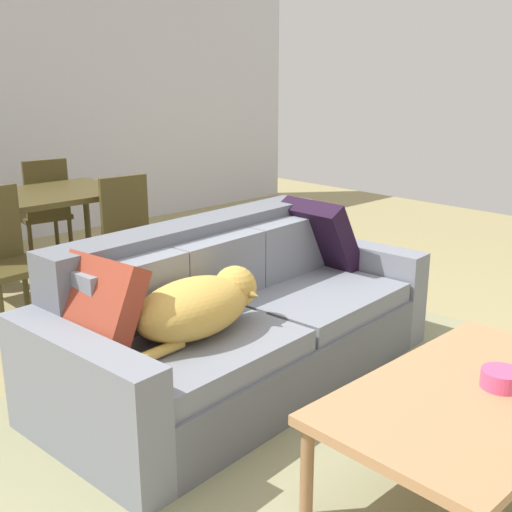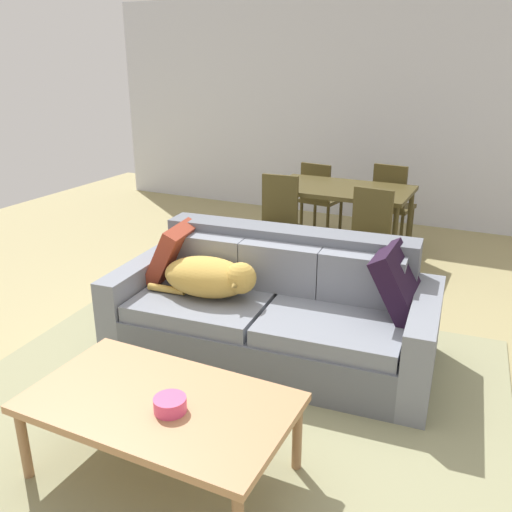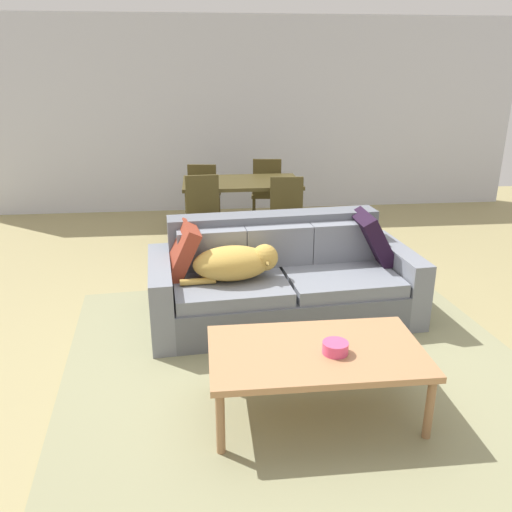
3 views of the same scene
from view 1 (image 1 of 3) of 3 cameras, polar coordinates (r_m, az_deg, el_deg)
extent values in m
plane|color=tan|center=(3.35, 2.07, -12.40)|extent=(10.00, 10.00, 0.00)
cube|color=gray|center=(3.00, 10.77, -16.28)|extent=(3.54, 3.55, 0.01)
cube|color=slate|center=(3.43, -1.00, -8.71)|extent=(1.92, 1.13, 0.32)
cube|color=slate|center=(3.05, -6.94, -7.73)|extent=(0.97, 1.01, 0.11)
cube|color=slate|center=(3.67, 3.86, -3.40)|extent=(0.97, 1.01, 0.11)
cube|color=slate|center=(3.51, -5.51, -0.02)|extent=(1.85, 0.39, 0.40)
cube|color=slate|center=(3.03, -10.93, -3.52)|extent=(0.58, 0.21, 0.33)
cube|color=slate|center=(3.39, -3.30, -1.13)|extent=(0.58, 0.21, 0.33)
cube|color=slate|center=(3.80, 2.78, 0.79)|extent=(0.58, 0.21, 0.33)
cube|color=slate|center=(2.79, -15.48, -12.54)|extent=(0.25, 0.99, 0.57)
cube|color=slate|center=(4.12, 8.51, -2.59)|extent=(0.25, 0.99, 0.57)
ellipsoid|color=gold|center=(2.93, -5.72, -4.69)|extent=(0.65, 0.42, 0.27)
sphere|color=gold|center=(3.08, -1.90, -2.84)|extent=(0.21, 0.21, 0.21)
cone|color=olive|center=(3.02, -0.58, -3.43)|extent=(0.10, 0.12, 0.10)
cylinder|color=gold|center=(2.75, -8.90, -8.60)|extent=(0.28, 0.07, 0.05)
cube|color=#953926|center=(2.84, -14.22, -4.50)|extent=(0.34, 0.47, 0.44)
cube|color=black|center=(3.94, 5.74, 1.87)|extent=(0.33, 0.45, 0.46)
cube|color=tan|center=(2.60, 19.07, -11.81)|extent=(1.28, 0.74, 0.04)
cylinder|color=#996E48|center=(2.44, 4.60, -18.95)|extent=(0.05, 0.05, 0.40)
cylinder|color=#996E48|center=(3.30, 18.64, -9.85)|extent=(0.05, 0.05, 0.40)
cylinder|color=#EA4C7F|center=(2.64, 21.21, -10.27)|extent=(0.15, 0.15, 0.07)
cube|color=#453B1B|center=(4.87, -19.70, 5.00)|extent=(1.37, 0.82, 0.04)
cylinder|color=#3A3217|center=(4.93, -10.84, 1.29)|extent=(0.05, 0.05, 0.72)
cylinder|color=#3A3217|center=(5.53, -14.92, 2.66)|extent=(0.05, 0.05, 0.72)
cube|color=#453B1B|center=(4.18, -21.21, -1.06)|extent=(0.43, 0.43, 0.04)
cylinder|color=#3E3519|center=(4.04, -21.89, -5.19)|extent=(0.04, 0.04, 0.42)
cylinder|color=#3E3519|center=(4.18, -17.75, -4.04)|extent=(0.04, 0.04, 0.42)
cylinder|color=#3E3519|center=(4.47, -20.00, -2.97)|extent=(0.04, 0.04, 0.42)
cube|color=#453B1B|center=(4.52, -10.56, 1.18)|extent=(0.43, 0.43, 0.04)
cube|color=#453B1B|center=(4.62, -11.77, 4.43)|extent=(0.36, 0.07, 0.43)
cylinder|color=#3E3519|center=(4.37, -11.30, -2.63)|extent=(0.04, 0.04, 0.43)
cylinder|color=#3E3519|center=(4.52, -7.49, -1.79)|extent=(0.04, 0.04, 0.43)
cylinder|color=#3E3519|center=(4.66, -13.24, -1.55)|extent=(0.04, 0.04, 0.43)
cylinder|color=#3E3519|center=(4.80, -9.59, -0.80)|extent=(0.04, 0.04, 0.43)
cube|color=#453B1B|center=(5.69, -18.70, 3.47)|extent=(0.44, 0.44, 0.04)
cube|color=#453B1B|center=(5.48, -18.34, 5.76)|extent=(0.36, 0.08, 0.47)
cylinder|color=#3E3519|center=(5.95, -17.49, 1.87)|extent=(0.04, 0.04, 0.41)
cylinder|color=#3E3519|center=(5.85, -20.61, 1.34)|extent=(0.04, 0.04, 0.41)
cylinder|color=#3E3519|center=(5.64, -16.31, 1.20)|extent=(0.04, 0.04, 0.41)
cylinder|color=#3E3519|center=(5.54, -19.59, 0.64)|extent=(0.04, 0.04, 0.41)
camera|label=2|loc=(3.59, 61.99, 14.08)|focal=38.41mm
camera|label=3|loc=(2.27, 98.63, 8.65)|focal=36.76mm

